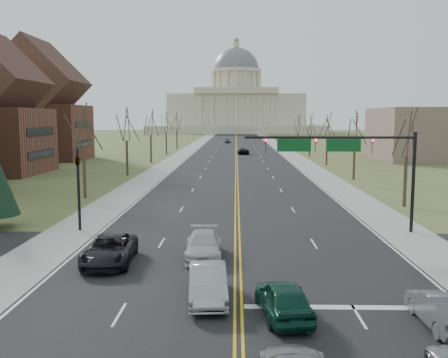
{
  "coord_description": "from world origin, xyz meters",
  "views": [
    {
      "loc": [
        -0.13,
        -21.93,
        8.23
      ],
      "look_at": [
        -1.12,
        20.11,
        3.0
      ],
      "focal_mm": 40.0,
      "sensor_mm": 36.0,
      "label": 1
    }
  ],
  "objects_px": {
    "car_nb_outer_lead": "(441,309)",
    "car_sb_inner_second": "(203,245)",
    "car_nb_inner_lead": "(283,299)",
    "car_sb_outer_lead": "(110,250)",
    "signal_mast": "(343,152)",
    "car_far_sb": "(228,141)",
    "car_sb_inner_lead": "(208,283)",
    "signal_left": "(78,180)",
    "car_far_nb": "(243,151)"
  },
  "relations": [
    {
      "from": "car_nb_outer_lead",
      "to": "car_sb_outer_lead",
      "type": "distance_m",
      "value": 17.3
    },
    {
      "from": "signal_mast",
      "to": "car_sb_inner_lead",
      "type": "height_order",
      "value": "signal_mast"
    },
    {
      "from": "car_nb_inner_lead",
      "to": "car_sb_outer_lead",
      "type": "distance_m",
      "value": 11.72
    },
    {
      "from": "signal_left",
      "to": "car_nb_inner_lead",
      "type": "bearing_deg",
      "value": -49.34
    },
    {
      "from": "car_nb_inner_lead",
      "to": "car_far_sb",
      "type": "distance_m",
      "value": 139.86
    },
    {
      "from": "car_far_sb",
      "to": "car_sb_inner_lead",
      "type": "bearing_deg",
      "value": -92.62
    },
    {
      "from": "signal_left",
      "to": "car_far_sb",
      "type": "height_order",
      "value": "signal_left"
    },
    {
      "from": "signal_mast",
      "to": "car_far_nb",
      "type": "bearing_deg",
      "value": 94.48
    },
    {
      "from": "car_sb_inner_lead",
      "to": "car_nb_inner_lead",
      "type": "bearing_deg",
      "value": -33.89
    },
    {
      "from": "car_nb_outer_lead",
      "to": "car_far_sb",
      "type": "relative_size",
      "value": 1.0
    },
    {
      "from": "car_sb_outer_lead",
      "to": "car_far_nb",
      "type": "relative_size",
      "value": 1.09
    },
    {
      "from": "car_far_nb",
      "to": "car_far_sb",
      "type": "distance_m",
      "value": 48.45
    },
    {
      "from": "car_nb_inner_lead",
      "to": "signal_left",
      "type": "bearing_deg",
      "value": -57.25
    },
    {
      "from": "car_sb_inner_lead",
      "to": "car_far_sb",
      "type": "height_order",
      "value": "car_sb_inner_lead"
    },
    {
      "from": "car_nb_outer_lead",
      "to": "car_far_nb",
      "type": "bearing_deg",
      "value": -87.46
    },
    {
      "from": "car_nb_outer_lead",
      "to": "car_sb_outer_lead",
      "type": "height_order",
      "value": "car_sb_outer_lead"
    },
    {
      "from": "signal_left",
      "to": "car_far_sb",
      "type": "relative_size",
      "value": 1.43
    },
    {
      "from": "signal_mast",
      "to": "car_sb_inner_second",
      "type": "distance_m",
      "value": 12.72
    },
    {
      "from": "car_sb_inner_second",
      "to": "car_far_sb",
      "type": "distance_m",
      "value": 131.11
    },
    {
      "from": "car_nb_inner_lead",
      "to": "car_sb_inner_lead",
      "type": "distance_m",
      "value": 3.71
    },
    {
      "from": "car_sb_outer_lead",
      "to": "car_sb_inner_second",
      "type": "xyz_separation_m",
      "value": [
        5.23,
        1.3,
        -0.03
      ]
    },
    {
      "from": "signal_left",
      "to": "car_nb_outer_lead",
      "type": "height_order",
      "value": "signal_left"
    },
    {
      "from": "signal_mast",
      "to": "car_far_sb",
      "type": "relative_size",
      "value": 2.89
    },
    {
      "from": "car_far_nb",
      "to": "signal_mast",
      "type": "bearing_deg",
      "value": 90.42
    },
    {
      "from": "car_nb_inner_lead",
      "to": "car_far_sb",
      "type": "bearing_deg",
      "value": -96.02
    },
    {
      "from": "car_nb_outer_lead",
      "to": "car_sb_inner_second",
      "type": "xyz_separation_m",
      "value": [
        -10.01,
        9.5,
        0.05
      ]
    },
    {
      "from": "car_nb_outer_lead",
      "to": "car_sb_inner_second",
      "type": "relative_size",
      "value": 0.83
    },
    {
      "from": "car_nb_inner_lead",
      "to": "car_nb_outer_lead",
      "type": "xyz_separation_m",
      "value": [
        6.13,
        -0.82,
        -0.08
      ]
    },
    {
      "from": "car_sb_inner_lead",
      "to": "car_sb_outer_lead",
      "type": "xyz_separation_m",
      "value": [
        -5.87,
        5.56,
        -0.0
      ]
    },
    {
      "from": "signal_left",
      "to": "car_nb_inner_lead",
      "type": "xyz_separation_m",
      "value": [
        13.36,
        -15.56,
        -2.93
      ]
    },
    {
      "from": "signal_left",
      "to": "car_nb_outer_lead",
      "type": "xyz_separation_m",
      "value": [
        19.49,
        -16.37,
        -3.01
      ]
    },
    {
      "from": "signal_mast",
      "to": "signal_left",
      "type": "bearing_deg",
      "value": 180.0
    },
    {
      "from": "signal_mast",
      "to": "signal_left",
      "type": "distance_m",
      "value": 19.06
    },
    {
      "from": "car_sb_inner_lead",
      "to": "car_sb_outer_lead",
      "type": "bearing_deg",
      "value": 132.14
    },
    {
      "from": "signal_mast",
      "to": "car_nb_inner_lead",
      "type": "xyz_separation_m",
      "value": [
        -5.58,
        -15.55,
        -4.98
      ]
    },
    {
      "from": "car_nb_outer_lead",
      "to": "car_sb_inner_second",
      "type": "bearing_deg",
      "value": -45.01
    },
    {
      "from": "car_far_nb",
      "to": "car_far_sb",
      "type": "bearing_deg",
      "value": -89.02
    },
    {
      "from": "car_far_sb",
      "to": "car_nb_outer_lead",
      "type": "bearing_deg",
      "value": -88.83
    },
    {
      "from": "car_sb_outer_lead",
      "to": "signal_mast",
      "type": "bearing_deg",
      "value": 26.06
    },
    {
      "from": "car_nb_inner_lead",
      "to": "car_sb_inner_lead",
      "type": "relative_size",
      "value": 0.96
    },
    {
      "from": "car_sb_inner_second",
      "to": "car_far_nb",
      "type": "xyz_separation_m",
      "value": [
        3.51,
        82.84,
        -0.03
      ]
    },
    {
      "from": "car_nb_inner_lead",
      "to": "car_sb_inner_second",
      "type": "distance_m",
      "value": 9.51
    },
    {
      "from": "car_sb_outer_lead",
      "to": "car_sb_inner_second",
      "type": "relative_size",
      "value": 1.09
    },
    {
      "from": "signal_left",
      "to": "car_sb_inner_lead",
      "type": "xyz_separation_m",
      "value": [
        10.13,
        -13.73,
        -2.92
      ]
    },
    {
      "from": "signal_mast",
      "to": "car_sb_outer_lead",
      "type": "bearing_deg",
      "value": -150.92
    },
    {
      "from": "signal_mast",
      "to": "car_far_nb",
      "type": "distance_m",
      "value": 76.37
    },
    {
      "from": "car_nb_outer_lead",
      "to": "car_sb_inner_lead",
      "type": "distance_m",
      "value": 9.73
    },
    {
      "from": "signal_left",
      "to": "car_nb_outer_lead",
      "type": "distance_m",
      "value": 25.63
    },
    {
      "from": "car_nb_outer_lead",
      "to": "car_sb_outer_lead",
      "type": "xyz_separation_m",
      "value": [
        -15.23,
        8.2,
        0.08
      ]
    },
    {
      "from": "car_far_nb",
      "to": "car_sb_inner_second",
      "type": "bearing_deg",
      "value": 83.52
    }
  ]
}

